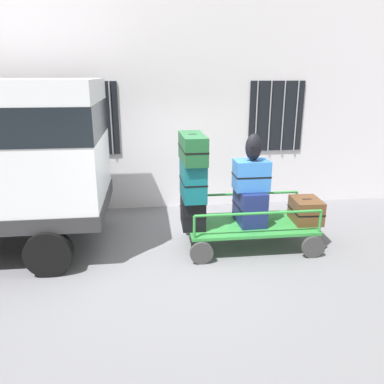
{
  "coord_description": "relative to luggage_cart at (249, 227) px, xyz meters",
  "views": [
    {
      "loc": [
        -0.63,
        -5.74,
        2.89
      ],
      "look_at": [
        0.08,
        0.19,
        1.02
      ],
      "focal_mm": 35.47,
      "sensor_mm": 36.0,
      "label": 1
    }
  ],
  "objects": [
    {
      "name": "backpack",
      "position": [
        0.0,
        -0.02,
        1.4
      ],
      "size": [
        0.27,
        0.22,
        0.44
      ],
      "color": "black",
      "rests_on": "suitcase_midleft_middle"
    },
    {
      "name": "suitcase_midleft_middle",
      "position": [
        0.0,
        0.03,
        0.92
      ],
      "size": [
        0.58,
        0.42,
        0.51
      ],
      "color": "#3372C6",
      "rests_on": "suitcase_midleft_bottom"
    },
    {
      "name": "suitcase_left_top",
      "position": [
        -0.99,
        0.03,
        1.4
      ],
      "size": [
        0.4,
        0.94,
        0.45
      ],
      "color": "#194C28",
      "rests_on": "suitcase_left_middle"
    },
    {
      "name": "suitcase_left_bottom",
      "position": [
        -0.99,
        0.02,
        0.32
      ],
      "size": [
        0.4,
        0.65,
        0.49
      ],
      "color": "black",
      "rests_on": "luggage_cart"
    },
    {
      "name": "suitcase_midleft_bottom",
      "position": [
        0.0,
        0.04,
        0.37
      ],
      "size": [
        0.47,
        0.71,
        0.6
      ],
      "color": "navy",
      "rests_on": "luggage_cart"
    },
    {
      "name": "suitcase_center_bottom",
      "position": [
        0.99,
        -0.03,
        0.28
      ],
      "size": [
        0.5,
        0.62,
        0.41
      ],
      "color": "brown",
      "rests_on": "luggage_cart"
    },
    {
      "name": "ground_plane",
      "position": [
        -1.08,
        -0.19,
        -0.35
      ],
      "size": [
        40.0,
        40.0,
        0.0
      ],
      "primitive_type": "plane",
      "color": "slate"
    },
    {
      "name": "cart_railing",
      "position": [
        0.0,
        0.0,
        0.39
      ],
      "size": [
        2.1,
        1.07,
        0.39
      ],
      "color": "#2D8438",
      "rests_on": "luggage_cart"
    },
    {
      "name": "building_wall",
      "position": [
        -1.08,
        2.37,
        2.14
      ],
      "size": [
        12.0,
        0.38,
        5.0
      ],
      "color": "silver",
      "rests_on": "ground"
    },
    {
      "name": "suitcase_left_middle",
      "position": [
        -0.99,
        -0.01,
        0.87
      ],
      "size": [
        0.39,
        0.71,
        0.62
      ],
      "color": "#0F5960",
      "rests_on": "suitcase_left_bottom"
    },
    {
      "name": "luggage_cart",
      "position": [
        0.0,
        0.0,
        0.0
      ],
      "size": [
        2.21,
        1.2,
        0.42
      ],
      "color": "#2D8438",
      "rests_on": "ground"
    }
  ]
}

